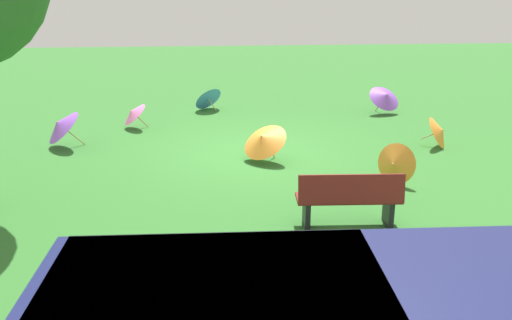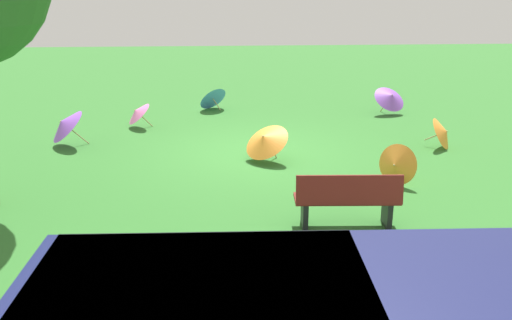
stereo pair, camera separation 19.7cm
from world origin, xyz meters
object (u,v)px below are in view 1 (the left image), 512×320
object	(u,v)px
parasol_purple_1	(385,97)
parasol_orange_2	(395,164)
parasol_orange_0	(440,131)
parasol_blue_0	(207,97)
parasol_pink_0	(133,113)
parasol_purple_0	(60,125)
parasol_orange_3	(263,139)
park_bench	(349,199)

from	to	relation	value
parasol_purple_1	parasol_orange_2	xyz separation A→B (m)	(1.52, 5.42, -0.11)
parasol_orange_0	parasol_purple_1	bearing A→B (deg)	-85.42
parasol_orange_0	parasol_blue_0	size ratio (longest dim) A/B	0.88
parasol_blue_0	parasol_pink_0	world-z (taller)	parasol_blue_0
parasol_purple_1	parasol_orange_0	bearing A→B (deg)	94.58
parasol_purple_0	parasol_orange_2	distance (m)	7.34
parasol_orange_3	parasol_purple_1	bearing A→B (deg)	-134.22
parasol_purple_1	parasol_orange_3	xyz separation A→B (m)	(3.83, 3.93, -0.01)
parasol_orange_3	parasol_pink_0	size ratio (longest dim) A/B	1.50
parasol_orange_0	park_bench	bearing A→B (deg)	52.19
parasol_orange_3	parasol_blue_0	bearing A→B (deg)	-76.52
park_bench	parasol_orange_2	bearing A→B (deg)	-126.35
parasol_blue_0	parasol_orange_2	xyz separation A→B (m)	(-3.48, 6.36, 0.02)
parasol_pink_0	parasol_orange_3	bearing A→B (deg)	136.15
park_bench	parasol_orange_2	world-z (taller)	park_bench
parasol_purple_0	parasol_pink_0	size ratio (longest dim) A/B	1.35
parasol_purple_0	parasol_purple_1	bearing A→B (deg)	-162.77
parasol_orange_3	parasol_pink_0	world-z (taller)	parasol_orange_3
park_bench	parasol_orange_3	bearing A→B (deg)	-73.01
parasol_orange_3	parasol_purple_0	bearing A→B (deg)	-17.08
parasol_orange_0	parasol_blue_0	world-z (taller)	parasol_blue_0
parasol_orange_2	parasol_orange_3	world-z (taller)	parasol_orange_3
parasol_purple_0	parasol_orange_2	world-z (taller)	parasol_purple_0
parasol_orange_2	parasol_pink_0	xyz separation A→B (m)	(5.35, -4.42, 0.02)
parasol_orange_0	parasol_pink_0	xyz separation A→B (m)	(7.13, -2.22, 0.05)
park_bench	parasol_orange_0	world-z (taller)	park_bench
parasol_purple_1	parasol_orange_3	world-z (taller)	parasol_orange_3
parasol_orange_3	parasol_pink_0	distance (m)	4.22
parasol_blue_0	parasol_orange_2	size ratio (longest dim) A/B	1.32
parasol_orange_0	parasol_purple_0	world-z (taller)	parasol_purple_0
parasol_purple_1	parasol_orange_3	distance (m)	5.49
parasol_blue_0	parasol_pink_0	xyz separation A→B (m)	(1.88, 1.94, 0.04)
parasol_purple_0	parasol_pink_0	xyz separation A→B (m)	(-1.40, -1.56, -0.12)
parasol_purple_0	parasol_purple_1	world-z (taller)	parasol_purple_0
parasol_purple_1	parasol_orange_3	size ratio (longest dim) A/B	0.86
park_bench	parasol_orange_3	xyz separation A→B (m)	(1.00, -3.27, 0.02)
parasol_orange_0	parasol_purple_0	distance (m)	8.56
parasol_blue_0	parasol_purple_0	world-z (taller)	parasol_purple_0
park_bench	parasol_orange_2	xyz separation A→B (m)	(-1.31, -1.78, -0.08)
parasol_blue_0	parasol_pink_0	distance (m)	2.70
parasol_blue_0	parasol_orange_3	world-z (taller)	parasol_orange_3
parasol_orange_2	park_bench	bearing A→B (deg)	53.65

